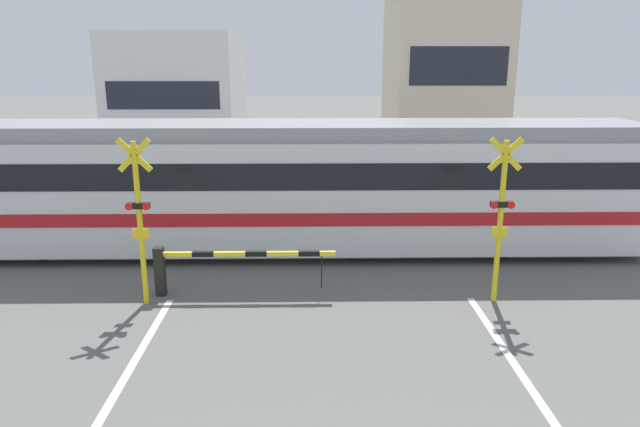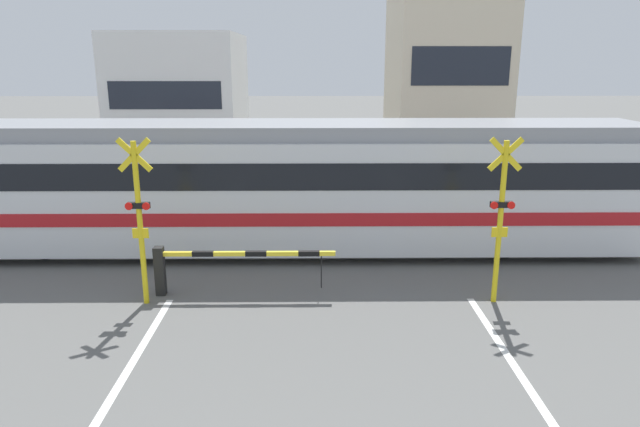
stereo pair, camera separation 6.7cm
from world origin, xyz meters
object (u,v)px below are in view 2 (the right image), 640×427
at_px(crossing_barrier_near, 206,262).
at_px(pedestrian, 326,181).
at_px(commuter_train, 276,183).
at_px(crossing_signal_right, 501,214).
at_px(crossing_signal_left, 139,215).
at_px(crossing_barrier_far, 396,199).

height_order(crossing_barrier_near, pedestrian, pedestrian).
distance_m(commuter_train, crossing_signal_right, 5.82).
xyz_separation_m(crossing_barrier_near, crossing_signal_left, (-1.19, -0.43, 1.16)).
height_order(commuter_train, crossing_signal_right, crossing_signal_right).
distance_m(commuter_train, crossing_signal_left, 4.24).
height_order(crossing_barrier_far, crossing_signal_right, crossing_signal_right).
relative_size(crossing_barrier_near, crossing_signal_right, 1.12).
distance_m(crossing_signal_right, pedestrian, 8.37).
height_order(crossing_barrier_far, pedestrian, pedestrian).
height_order(commuter_train, crossing_barrier_near, commuter_train).
xyz_separation_m(crossing_barrier_far, pedestrian, (-2.15, 1.50, 0.24)).
xyz_separation_m(crossing_barrier_near, crossing_barrier_far, (4.82, 5.69, 0.00)).
bearing_deg(commuter_train, crossing_barrier_far, 37.50).
bearing_deg(crossing_barrier_far, pedestrian, 145.08).
distance_m(crossing_barrier_near, crossing_signal_left, 1.72).
height_order(commuter_train, pedestrian, commuter_train).
xyz_separation_m(crossing_signal_right, pedestrian, (-3.34, 7.62, -0.92)).
bearing_deg(crossing_barrier_near, crossing_signal_left, -160.20).
bearing_deg(crossing_signal_left, crossing_barrier_far, 45.51).
relative_size(commuter_train, crossing_barrier_near, 4.91).
bearing_deg(crossing_barrier_near, crossing_barrier_far, 49.73).
height_order(commuter_train, crossing_barrier_far, commuter_train).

